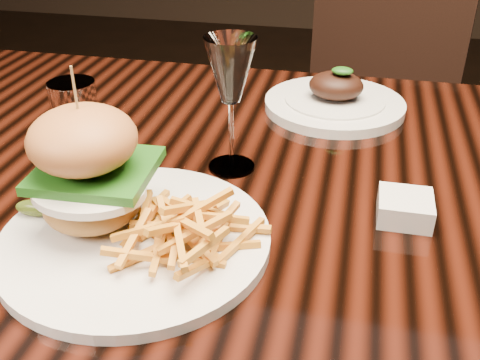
% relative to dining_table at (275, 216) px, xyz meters
% --- Properties ---
extents(dining_table, '(1.60, 0.90, 0.75)m').
position_rel_dining_table_xyz_m(dining_table, '(0.00, 0.00, 0.00)').
color(dining_table, black).
rests_on(dining_table, ground).
extents(burger_plate, '(0.33, 0.33, 0.22)m').
position_rel_dining_table_xyz_m(burger_plate, '(-0.15, -0.21, 0.13)').
color(burger_plate, silver).
rests_on(burger_plate, dining_table).
extents(ramekin, '(0.08, 0.08, 0.03)m').
position_rel_dining_table_xyz_m(ramekin, '(0.18, -0.08, 0.09)').
color(ramekin, silver).
rests_on(ramekin, dining_table).
extents(wine_glass, '(0.07, 0.07, 0.20)m').
position_rel_dining_table_xyz_m(wine_glass, '(-0.07, 0.00, 0.22)').
color(wine_glass, white).
rests_on(wine_glass, dining_table).
extents(water_tumbler, '(0.08, 0.08, 0.10)m').
position_rel_dining_table_xyz_m(water_tumbler, '(-0.34, 0.04, 0.13)').
color(water_tumbler, white).
rests_on(water_tumbler, dining_table).
extents(far_dish, '(0.26, 0.26, 0.09)m').
position_rel_dining_table_xyz_m(far_dish, '(0.07, 0.26, 0.09)').
color(far_dish, silver).
rests_on(far_dish, dining_table).
extents(chair_far, '(0.54, 0.55, 0.95)m').
position_rel_dining_table_xyz_m(chair_far, '(0.15, 0.89, -0.13)').
color(chair_far, black).
rests_on(chair_far, ground).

